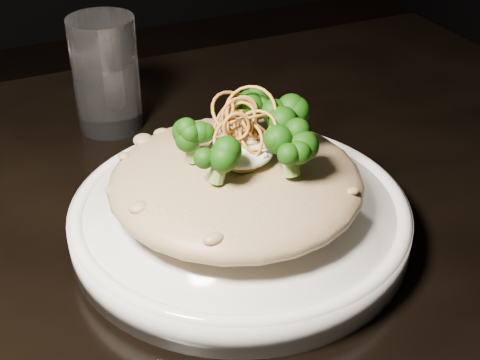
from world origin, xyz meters
name	(u,v)px	position (x,y,z in m)	size (l,w,h in m)	color
table	(177,315)	(0.00, 0.00, 0.67)	(1.10, 0.80, 0.75)	black
plate	(240,219)	(0.06, -0.01, 0.76)	(0.29, 0.29, 0.03)	white
risotto	(236,181)	(0.06, -0.01, 0.80)	(0.21, 0.21, 0.05)	brown
broccoli	(243,127)	(0.06, -0.01, 0.85)	(0.14, 0.14, 0.05)	black
cheese	(240,151)	(0.06, -0.01, 0.83)	(0.05, 0.05, 0.02)	silver
shallots	(244,118)	(0.07, 0.00, 0.86)	(0.06, 0.06, 0.04)	#91551E
drinking_glass	(106,74)	(0.01, 0.23, 0.81)	(0.07, 0.07, 0.12)	silver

